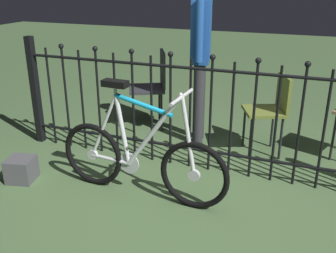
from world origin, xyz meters
name	(u,v)px	position (x,y,z in m)	size (l,w,h in m)	color
ground_plane	(178,201)	(0.00, 0.00, 0.00)	(20.00, 20.00, 0.00)	#49653C
iron_fence	(197,110)	(-0.05, 0.62, 0.56)	(3.67, 0.07, 1.12)	black
bicycle	(140,158)	(-0.32, -0.01, 0.33)	(1.46, 0.40, 0.94)	black
chair_charcoal	(154,82)	(-0.82, 1.45, 0.54)	(0.53, 0.53, 0.89)	black
chair_olive	(272,106)	(0.53, 1.18, 0.49)	(0.48, 0.48, 0.79)	black
person_visitor	(201,45)	(-0.21, 1.23, 1.03)	(0.24, 0.47, 1.71)	#2D2D33
display_crate	(21,169)	(-1.39, -0.16, 0.10)	(0.22, 0.22, 0.21)	#4C4C51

